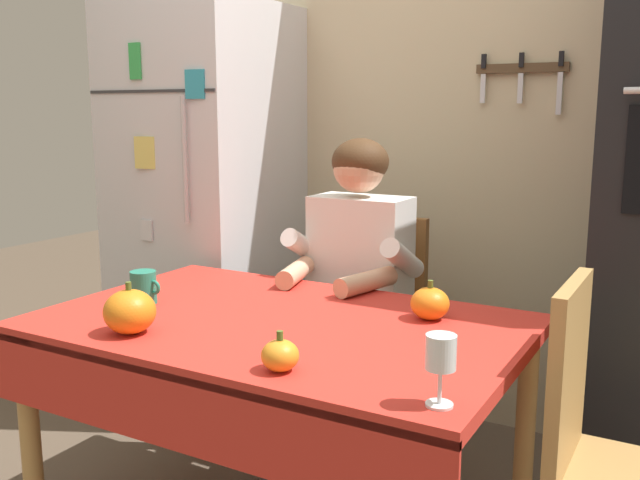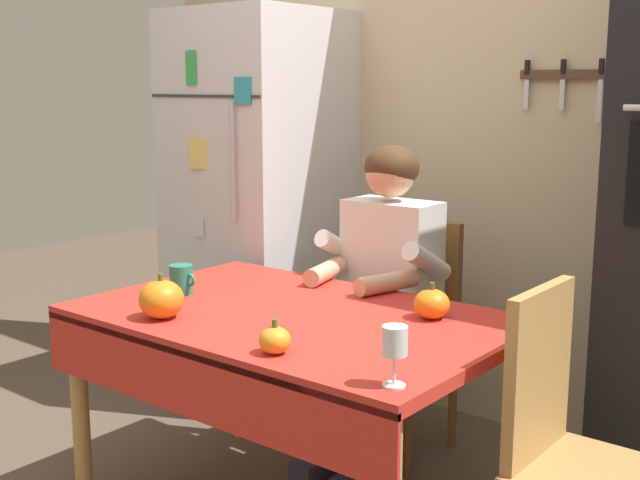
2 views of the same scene
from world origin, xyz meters
name	(u,v)px [view 1 (image 1 of 2)]	position (x,y,z in m)	size (l,w,h in m)	color
back_wall_assembly	(446,121)	(0.05, 1.35, 1.30)	(3.70, 0.13, 2.60)	#BCAD89
refrigerator	(207,208)	(-0.95, 0.96, 0.90)	(0.68, 0.71, 1.80)	silver
dining_table	(275,349)	(0.00, 0.08, 0.66)	(1.40, 0.90, 0.74)	tan
chair_behind_person	(373,323)	(-0.06, 0.87, 0.51)	(0.40, 0.40, 0.93)	brown
seated_person	(352,278)	(-0.06, 0.68, 0.74)	(0.47, 0.55, 1.25)	#38384C
chair_right_side	(605,450)	(0.90, 0.20, 0.51)	(0.40, 0.40, 0.93)	tan
coffee_mug	(144,287)	(-0.47, 0.04, 0.79)	(0.11, 0.08, 0.10)	#237F66
wine_glass	(441,356)	(0.62, -0.25, 0.85)	(0.06, 0.06, 0.15)	white
pumpkin_large	(130,312)	(-0.29, -0.21, 0.80)	(0.14, 0.14, 0.14)	orange
pumpkin_medium	(280,355)	(0.23, -0.25, 0.78)	(0.09, 0.09, 0.10)	orange
pumpkin_small	(430,303)	(0.38, 0.32, 0.79)	(0.11, 0.11, 0.12)	orange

